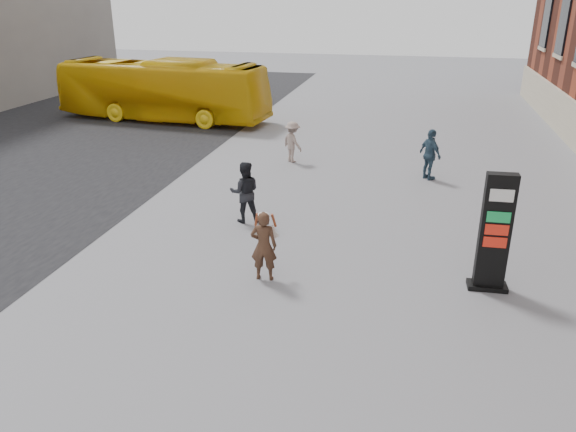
% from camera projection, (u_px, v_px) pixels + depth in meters
% --- Properties ---
extents(ground, '(100.00, 100.00, 0.00)m').
position_uv_depth(ground, '(262.00, 294.00, 12.07)').
color(ground, '#9E9EA3').
extents(info_pylon, '(0.86, 0.45, 2.63)m').
position_uv_depth(info_pylon, '(495.00, 233.00, 11.84)').
color(info_pylon, black).
rests_on(info_pylon, ground).
extents(woman, '(0.65, 0.60, 1.63)m').
position_uv_depth(woman, '(264.00, 245.00, 12.44)').
color(woman, '#3B2616').
rests_on(woman, ground).
extents(bus, '(11.01, 3.65, 3.01)m').
position_uv_depth(bus, '(163.00, 90.00, 27.92)').
color(bus, gold).
rests_on(bus, road).
extents(pedestrian_a, '(1.01, 0.88, 1.74)m').
position_uv_depth(pedestrian_a, '(245.00, 192.00, 15.61)').
color(pedestrian_a, black).
rests_on(pedestrian_a, ground).
extents(pedestrian_b, '(1.13, 1.10, 1.55)m').
position_uv_depth(pedestrian_b, '(292.00, 142.00, 21.21)').
color(pedestrian_b, gray).
rests_on(pedestrian_b, ground).
extents(pedestrian_c, '(0.97, 1.08, 1.76)m').
position_uv_depth(pedestrian_c, '(430.00, 155.00, 19.17)').
color(pedestrian_c, '#334D61').
rests_on(pedestrian_c, ground).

